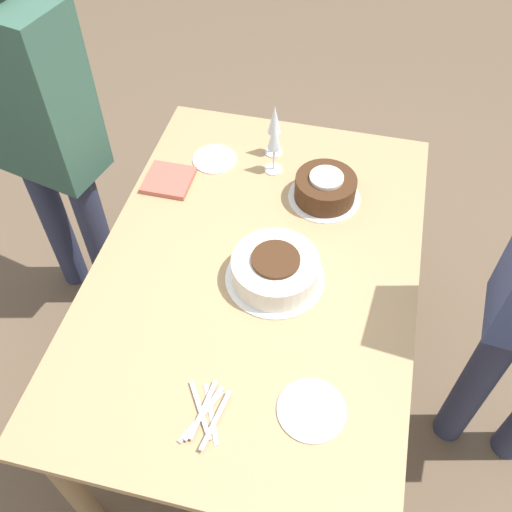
{
  "coord_description": "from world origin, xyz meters",
  "views": [
    {
      "loc": [
        -1.07,
        -0.26,
        2.15
      ],
      "look_at": [
        0.0,
        0.0,
        0.81
      ],
      "focal_mm": 40.0,
      "sensor_mm": 36.0,
      "label": 1
    }
  ],
  "objects_px": {
    "wine_glass_far": "(274,122)",
    "cake_center_white": "(275,270)",
    "cake_front_chocolate": "(325,188)",
    "person_watching": "(38,124)",
    "wine_glass_near": "(274,138)"
  },
  "relations": [
    {
      "from": "cake_center_white",
      "to": "wine_glass_far",
      "type": "distance_m",
      "value": 0.6
    },
    {
      "from": "wine_glass_near",
      "to": "person_watching",
      "type": "distance_m",
      "value": 0.82
    },
    {
      "from": "wine_glass_near",
      "to": "person_watching",
      "type": "xyz_separation_m",
      "value": [
        -0.14,
        0.81,
        0.02
      ]
    },
    {
      "from": "cake_front_chocolate",
      "to": "person_watching",
      "type": "height_order",
      "value": "person_watching"
    },
    {
      "from": "wine_glass_near",
      "to": "wine_glass_far",
      "type": "distance_m",
      "value": 0.1
    },
    {
      "from": "cake_center_white",
      "to": "wine_glass_far",
      "type": "relative_size",
      "value": 1.48
    },
    {
      "from": "cake_center_white",
      "to": "cake_front_chocolate",
      "type": "distance_m",
      "value": 0.39
    },
    {
      "from": "person_watching",
      "to": "cake_center_white",
      "type": "bearing_deg",
      "value": -7.38
    },
    {
      "from": "wine_glass_near",
      "to": "person_watching",
      "type": "height_order",
      "value": "person_watching"
    },
    {
      "from": "cake_front_chocolate",
      "to": "wine_glass_far",
      "type": "bearing_deg",
      "value": 48.75
    },
    {
      "from": "cake_front_chocolate",
      "to": "person_watching",
      "type": "distance_m",
      "value": 1.01
    },
    {
      "from": "wine_glass_far",
      "to": "cake_center_white",
      "type": "bearing_deg",
      "value": -167.39
    },
    {
      "from": "cake_front_chocolate",
      "to": "wine_glass_far",
      "type": "height_order",
      "value": "wine_glass_far"
    },
    {
      "from": "person_watching",
      "to": "cake_front_chocolate",
      "type": "bearing_deg",
      "value": 15.34
    },
    {
      "from": "cake_front_chocolate",
      "to": "wine_glass_far",
      "type": "relative_size",
      "value": 1.2
    }
  ]
}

